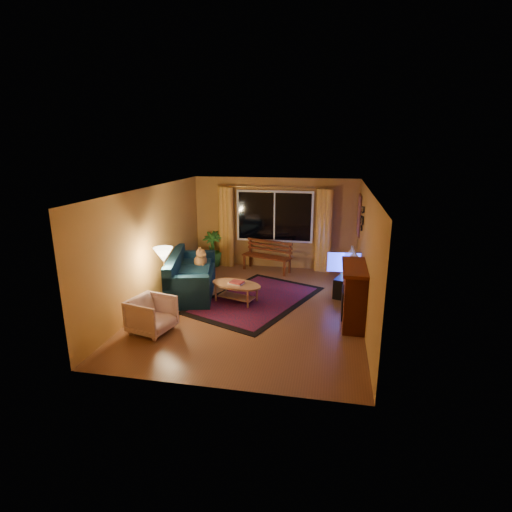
% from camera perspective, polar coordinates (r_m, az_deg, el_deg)
% --- Properties ---
extents(floor, '(4.50, 6.00, 0.02)m').
position_cam_1_polar(floor, '(8.61, -0.38, -7.34)').
color(floor, brown).
rests_on(floor, ground).
extents(ceiling, '(4.50, 6.00, 0.02)m').
position_cam_1_polar(ceiling, '(7.98, -0.42, 9.58)').
color(ceiling, white).
rests_on(ceiling, ground).
extents(wall_back, '(4.50, 0.02, 2.50)m').
position_cam_1_polar(wall_back, '(11.10, 2.68, 4.69)').
color(wall_back, '#B57F3B').
rests_on(wall_back, ground).
extents(wall_left, '(0.02, 6.00, 2.50)m').
position_cam_1_polar(wall_left, '(8.92, -14.79, 1.47)').
color(wall_left, '#B57F3B').
rests_on(wall_left, ground).
extents(wall_right, '(0.02, 6.00, 2.50)m').
position_cam_1_polar(wall_right, '(8.08, 15.51, -0.02)').
color(wall_right, '#B57F3B').
rests_on(wall_right, ground).
extents(window, '(2.00, 0.02, 1.30)m').
position_cam_1_polar(window, '(11.00, 2.64, 5.65)').
color(window, black).
rests_on(window, wall_back).
extents(curtain_rod, '(3.20, 0.03, 0.03)m').
position_cam_1_polar(curtain_rod, '(10.85, 2.66, 9.78)').
color(curtain_rod, '#BF8C3F').
rests_on(curtain_rod, wall_back).
extents(curtain_left, '(0.36, 0.36, 2.24)m').
position_cam_1_polar(curtain_left, '(11.27, -4.25, 4.16)').
color(curtain_left, gold).
rests_on(curtain_left, ground).
extents(curtain_right, '(0.36, 0.36, 2.24)m').
position_cam_1_polar(curtain_right, '(10.89, 9.63, 3.57)').
color(curtain_right, gold).
rests_on(curtain_right, ground).
extents(bench, '(1.43, 0.83, 0.41)m').
position_cam_1_polar(bench, '(10.92, 1.53, -1.12)').
color(bench, '#511E0D').
rests_on(bench, ground).
extents(potted_plant, '(0.55, 0.55, 0.99)m').
position_cam_1_polar(potted_plant, '(11.40, -6.26, 1.00)').
color(potted_plant, '#235B1E').
rests_on(potted_plant, ground).
extents(sofa, '(1.46, 2.41, 0.91)m').
position_cam_1_polar(sofa, '(9.42, -9.16, -2.50)').
color(sofa, '#0C2539').
rests_on(sofa, ground).
extents(dog, '(0.36, 0.46, 0.45)m').
position_cam_1_polar(dog, '(9.79, -7.94, -0.39)').
color(dog, '#9E6736').
rests_on(dog, sofa).
extents(armchair, '(0.82, 0.85, 0.73)m').
position_cam_1_polar(armchair, '(7.63, -14.70, -7.93)').
color(armchair, beige).
rests_on(armchair, ground).
extents(floor_lamp, '(0.27, 0.27, 1.31)m').
position_cam_1_polar(floor_lamp, '(8.51, -12.88, -3.24)').
color(floor_lamp, '#BF8C3F').
rests_on(floor_lamp, ground).
extents(rug, '(2.96, 3.58, 0.02)m').
position_cam_1_polar(rug, '(8.97, 0.03, -6.24)').
color(rug, maroon).
rests_on(rug, ground).
extents(coffee_table, '(1.45, 1.45, 0.42)m').
position_cam_1_polar(coffee_table, '(8.81, -2.82, -5.26)').
color(coffee_table, '#BA7C4F').
rests_on(coffee_table, ground).
extents(tv_console, '(0.69, 1.15, 0.46)m').
position_cam_1_polar(tv_console, '(9.55, 13.00, -3.88)').
color(tv_console, black).
rests_on(tv_console, ground).
extents(television, '(0.20, 1.00, 0.57)m').
position_cam_1_polar(television, '(9.39, 13.18, -0.93)').
color(television, black).
rests_on(television, tv_console).
extents(fireplace, '(0.40, 1.20, 1.10)m').
position_cam_1_polar(fireplace, '(7.90, 13.82, -5.60)').
color(fireplace, maroon).
rests_on(fireplace, ground).
extents(mirror_cluster, '(0.06, 0.60, 0.56)m').
position_cam_1_polar(mirror_cluster, '(9.23, 14.88, 5.43)').
color(mirror_cluster, black).
rests_on(mirror_cluster, wall_right).
extents(painting, '(0.04, 0.76, 0.96)m').
position_cam_1_polar(painting, '(10.39, 14.51, 5.70)').
color(painting, '#EC580A').
rests_on(painting, wall_right).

